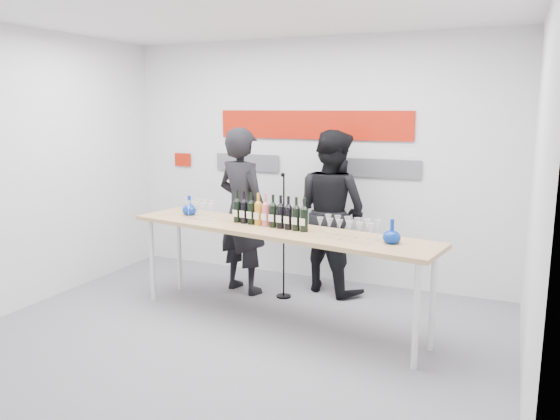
{
  "coord_description": "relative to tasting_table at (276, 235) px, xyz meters",
  "views": [
    {
      "loc": [
        2.34,
        -4.41,
        2.16
      ],
      "look_at": [
        0.2,
        0.51,
        1.15
      ],
      "focal_mm": 35.0,
      "sensor_mm": 36.0,
      "label": 1
    }
  ],
  "objects": [
    {
      "name": "signage",
      "position": [
        -0.26,
        1.56,
        0.9
      ],
      "size": [
        3.38,
        0.02,
        0.79
      ],
      "color": "#AC1807",
      "rests_on": "back_wall"
    },
    {
      "name": "glasses_right",
      "position": [
        0.78,
        -0.13,
        0.17
      ],
      "size": [
        0.58,
        0.31,
        0.18
      ],
      "color": "silver",
      "rests_on": "tasting_table"
    },
    {
      "name": "back_wall",
      "position": [
        -0.2,
        1.59,
        0.59
      ],
      "size": [
        5.0,
        0.04,
        3.0
      ],
      "primitive_type": "cube",
      "color": "silver",
      "rests_on": "ground"
    },
    {
      "name": "wine_bottles",
      "position": [
        -0.09,
        0.04,
        0.24
      ],
      "size": [
        0.89,
        0.22,
        0.33
      ],
      "rotation": [
        0.0,
        0.0,
        -0.17
      ],
      "color": "black",
      "rests_on": "tasting_table"
    },
    {
      "name": "mic_stand",
      "position": [
        -0.22,
        0.72,
        -0.47
      ],
      "size": [
        0.17,
        0.17,
        1.45
      ],
      "rotation": [
        0.0,
        0.0,
        -0.08
      ],
      "color": "black",
      "rests_on": "ground"
    },
    {
      "name": "decanter_right",
      "position": [
        1.18,
        -0.15,
        0.18
      ],
      "size": [
        0.16,
        0.16,
        0.21
      ],
      "primitive_type": null,
      "color": "#082D93",
      "rests_on": "tasting_table"
    },
    {
      "name": "ground",
      "position": [
        -0.2,
        -0.41,
        -0.91
      ],
      "size": [
        5.0,
        5.0,
        0.0
      ],
      "primitive_type": "plane",
      "color": "slate",
      "rests_on": "ground"
    },
    {
      "name": "presenter_right",
      "position": [
        0.19,
        1.19,
        0.05
      ],
      "size": [
        1.14,
        1.04,
        1.91
      ],
      "primitive_type": "imported",
      "rotation": [
        0.0,
        0.0,
        2.73
      ],
      "color": "black",
      "rests_on": "ground"
    },
    {
      "name": "glasses_left",
      "position": [
        -0.94,
        0.15,
        0.17
      ],
      "size": [
        0.36,
        0.27,
        0.18
      ],
      "color": "silver",
      "rests_on": "tasting_table"
    },
    {
      "name": "presenter_left",
      "position": [
        -0.76,
        0.74,
        0.06
      ],
      "size": [
        0.82,
        0.66,
        1.94
      ],
      "primitive_type": "imported",
      "rotation": [
        0.0,
        0.0,
        2.83
      ],
      "color": "black",
      "rests_on": "ground"
    },
    {
      "name": "tasting_table",
      "position": [
        0.0,
        0.0,
        0.0
      ],
      "size": [
        3.34,
        1.19,
        0.98
      ],
      "rotation": [
        0.0,
        0.0,
        -0.17
      ],
      "color": "tan",
      "rests_on": "ground"
    },
    {
      "name": "decanter_left",
      "position": [
        -1.16,
        0.25,
        0.18
      ],
      "size": [
        0.16,
        0.16,
        0.21
      ],
      "primitive_type": null,
      "color": "#082D93",
      "rests_on": "tasting_table"
    }
  ]
}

